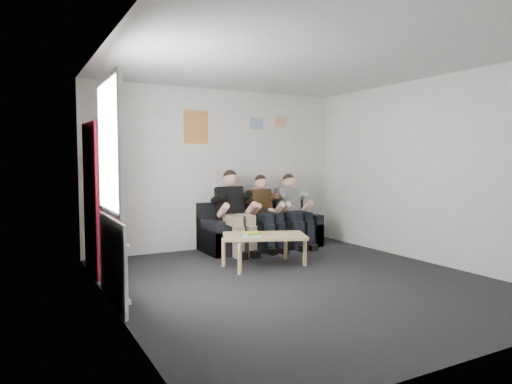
% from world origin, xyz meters
% --- Properties ---
extents(room_shell, '(5.00, 5.00, 5.00)m').
position_xyz_m(room_shell, '(0.00, 0.00, 1.35)').
color(room_shell, black).
rests_on(room_shell, ground).
extents(sofa, '(2.03, 0.83, 0.79)m').
position_xyz_m(sofa, '(0.60, 2.11, 0.28)').
color(sofa, black).
rests_on(sofa, ground).
extents(bookshelf, '(0.30, 0.90, 1.99)m').
position_xyz_m(bookshelf, '(-2.07, 1.55, 1.00)').
color(bookshelf, maroon).
rests_on(bookshelf, ground).
extents(coffee_table, '(1.14, 0.63, 0.46)m').
position_xyz_m(coffee_table, '(-0.01, 0.88, 0.40)').
color(coffee_table, '#DABF7D').
rests_on(coffee_table, ground).
extents(game_cases, '(0.26, 0.22, 0.05)m').
position_xyz_m(game_cases, '(-0.21, 0.86, 0.48)').
color(game_cases, white).
rests_on(game_cases, coffee_table).
extents(person_left, '(0.43, 0.92, 1.34)m').
position_xyz_m(person_left, '(0.04, 1.92, 0.66)').
color(person_left, black).
rests_on(person_left, sofa).
extents(person_middle, '(0.39, 0.83, 1.26)m').
position_xyz_m(person_middle, '(0.60, 1.92, 0.62)').
color(person_middle, '#4D3319').
rests_on(person_middle, sofa).
extents(person_right, '(0.39, 0.84, 1.27)m').
position_xyz_m(person_right, '(1.17, 1.92, 0.63)').
color(person_right, silver).
rests_on(person_right, sofa).
extents(radiator, '(0.10, 0.64, 0.60)m').
position_xyz_m(radiator, '(-2.15, 0.20, 0.35)').
color(radiator, white).
rests_on(radiator, ground).
extents(window, '(0.05, 1.30, 2.36)m').
position_xyz_m(window, '(-2.22, 0.20, 1.03)').
color(window, white).
rests_on(window, room_shell).
extents(poster_large, '(0.42, 0.01, 0.55)m').
position_xyz_m(poster_large, '(-0.40, 2.49, 2.05)').
color(poster_large, gold).
rests_on(poster_large, room_shell).
extents(poster_blue, '(0.25, 0.01, 0.20)m').
position_xyz_m(poster_blue, '(0.75, 2.49, 2.15)').
color(poster_blue, '#3C73CD').
rests_on(poster_blue, room_shell).
extents(poster_pink, '(0.22, 0.01, 0.18)m').
position_xyz_m(poster_pink, '(1.25, 2.49, 2.20)').
color(poster_pink, '#BC3A90').
rests_on(poster_pink, room_shell).
extents(poster_sign, '(0.20, 0.01, 0.14)m').
position_xyz_m(poster_sign, '(-1.00, 2.49, 2.25)').
color(poster_sign, silver).
rests_on(poster_sign, room_shell).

